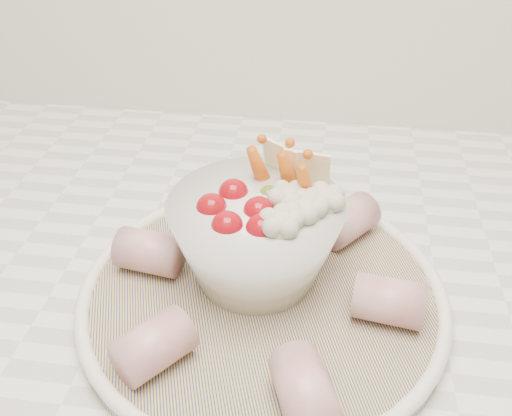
# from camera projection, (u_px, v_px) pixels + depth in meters

# --- Properties ---
(serving_platter) EXTENTS (0.39, 0.39, 0.02)m
(serving_platter) POSITION_uv_depth(u_px,v_px,m) (263.00, 295.00, 0.49)
(serving_platter) COLOR navy
(serving_platter) RESTS_ON kitchen_counter
(veggie_bowl) EXTENTS (0.15, 0.15, 0.11)m
(veggie_bowl) POSITION_uv_depth(u_px,v_px,m) (258.00, 236.00, 0.48)
(veggie_bowl) COLOR white
(veggie_bowl) RESTS_ON serving_platter
(cured_meat_rolls) EXTENTS (0.26, 0.28, 0.04)m
(cured_meat_rolls) POSITION_uv_depth(u_px,v_px,m) (263.00, 275.00, 0.47)
(cured_meat_rolls) COLOR #AD4F5B
(cured_meat_rolls) RESTS_ON serving_platter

